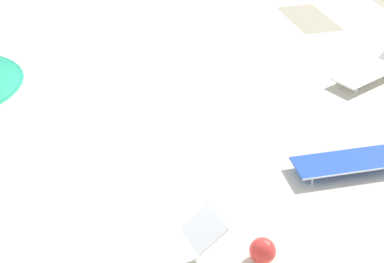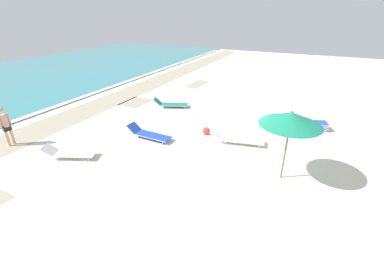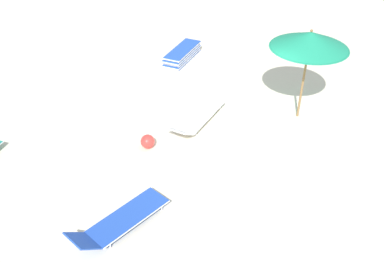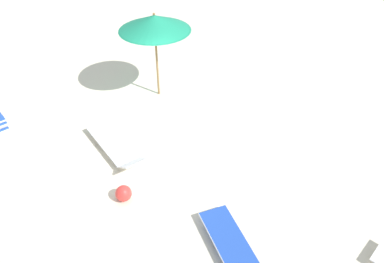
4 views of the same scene
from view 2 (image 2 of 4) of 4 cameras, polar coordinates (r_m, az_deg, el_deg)
ground_plane at (r=11.18m, az=8.30°, el=-4.53°), size 60.00×60.00×0.16m
beach_umbrella at (r=8.86m, az=21.14°, el=2.60°), size 2.02×2.02×2.55m
lounger_stack at (r=14.14m, az=24.17°, el=1.27°), size 1.14×2.01×0.41m
sun_lounger_under_umbrella at (r=15.98m, az=-4.77°, el=6.15°), size 1.34×2.14×0.56m
sun_lounger_beside_umbrella at (r=12.14m, az=-9.54°, el=-0.54°), size 0.68×2.20×0.54m
sun_lounger_near_water_left at (r=11.55m, az=-25.56°, el=-4.30°), size 1.37×2.13×0.50m
sun_lounger_near_water_right at (r=11.71m, az=10.03°, el=-1.65°), size 1.10×2.43×0.49m
beachgoer_wading_adult at (r=13.64m, az=-36.06°, el=1.30°), size 0.45×0.27×1.76m
beach_ball at (r=12.38m, az=3.19°, el=0.14°), size 0.36×0.36×0.36m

